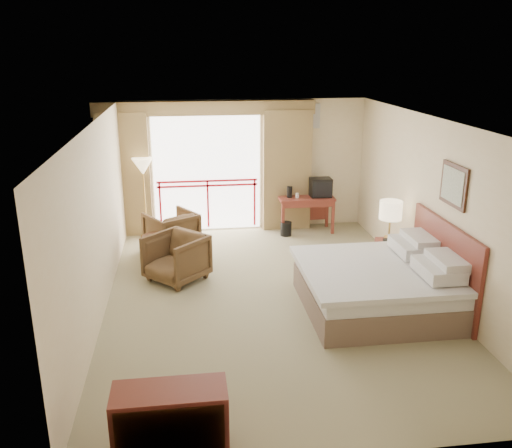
{
  "coord_description": "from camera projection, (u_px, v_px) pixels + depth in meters",
  "views": [
    {
      "loc": [
        -1.25,
        -7.54,
        3.68
      ],
      "look_at": [
        -0.19,
        0.4,
        1.07
      ],
      "focal_mm": 38.0,
      "sensor_mm": 36.0,
      "label": 1
    }
  ],
  "objects": [
    {
      "name": "coffee_maker",
      "position": [
        290.0,
        192.0,
        11.12
      ],
      "size": [
        0.12,
        0.12,
        0.24
      ],
      "primitive_type": "cylinder",
      "rotation": [
        0.0,
        0.0,
        0.09
      ],
      "color": "black",
      "rests_on": "desk"
    },
    {
      "name": "curtain_right",
      "position": [
        287.0,
        170.0,
        11.28
      ],
      "size": [
        1.0,
        0.26,
        2.5
      ],
      "primitive_type": "cube",
      "color": "olive",
      "rests_on": "wall_back"
    },
    {
      "name": "wall_front",
      "position": [
        337.0,
        331.0,
        4.69
      ],
      "size": [
        5.0,
        0.0,
        5.0
      ],
      "primitive_type": "plane",
      "rotation": [
        -1.57,
        0.0,
        0.0
      ],
      "color": "beige",
      "rests_on": "ground"
    },
    {
      "name": "curtain_left",
      "position": [
        125.0,
        175.0,
        10.86
      ],
      "size": [
        1.0,
        0.26,
        2.5
      ],
      "primitive_type": "cube",
      "color": "olive",
      "rests_on": "wall_back"
    },
    {
      "name": "bed",
      "position": [
        379.0,
        285.0,
        7.91
      ],
      "size": [
        2.13,
        2.06,
        0.97
      ],
      "color": "brown",
      "rests_on": "floor"
    },
    {
      "name": "ceiling",
      "position": [
        273.0,
        122.0,
        7.57
      ],
      "size": [
        7.0,
        7.0,
        0.0
      ],
      "primitive_type": "plane",
      "rotation": [
        3.14,
        0.0,
        0.0
      ],
      "color": "white",
      "rests_on": "wall_back"
    },
    {
      "name": "desk",
      "position": [
        305.0,
        204.0,
        11.3
      ],
      "size": [
        1.14,
        0.55,
        0.75
      ],
      "rotation": [
        0.0,
        0.0,
        -0.01
      ],
      "color": "maroon",
      "rests_on": "floor"
    },
    {
      "name": "wall_left",
      "position": [
        98.0,
        221.0,
        7.67
      ],
      "size": [
        0.0,
        7.0,
        7.0
      ],
      "primitive_type": "plane",
      "rotation": [
        1.57,
        0.0,
        1.57
      ],
      "color": "beige",
      "rests_on": "ground"
    },
    {
      "name": "wall_right",
      "position": [
        433.0,
        208.0,
        8.3
      ],
      "size": [
        0.0,
        7.0,
        7.0
      ],
      "primitive_type": "plane",
      "rotation": [
        1.57,
        0.0,
        -1.57
      ],
      "color": "beige",
      "rests_on": "ground"
    },
    {
      "name": "hvac_vent",
      "position": [
        308.0,
        116.0,
        11.11
      ],
      "size": [
        0.5,
        0.04,
        0.5
      ],
      "primitive_type": "cube",
      "color": "silver",
      "rests_on": "wall_back"
    },
    {
      "name": "headboard",
      "position": [
        444.0,
        265.0,
        7.95
      ],
      "size": [
        0.06,
        2.1,
        1.3
      ],
      "primitive_type": "cube",
      "color": "maroon",
      "rests_on": "wall_right"
    },
    {
      "name": "nightstand",
      "position": [
        388.0,
        256.0,
        9.3
      ],
      "size": [
        0.42,
        0.48,
        0.55
      ],
      "primitive_type": "cube",
      "rotation": [
        0.0,
        0.0,
        -0.07
      ],
      "color": "maroon",
      "rests_on": "floor"
    },
    {
      "name": "cup",
      "position": [
        297.0,
        196.0,
        11.12
      ],
      "size": [
        0.09,
        0.09,
        0.1
      ],
      "primitive_type": "cylinder",
      "rotation": [
        0.0,
        0.0,
        -0.27
      ],
      "color": "white",
      "rests_on": "desk"
    },
    {
      "name": "table_lamp",
      "position": [
        391.0,
        211.0,
        9.1
      ],
      "size": [
        0.38,
        0.38,
        0.67
      ],
      "rotation": [
        0.0,
        0.0,
        -0.17
      ],
      "color": "tan",
      "rests_on": "nightstand"
    },
    {
      "name": "side_table",
      "position": [
        156.0,
        245.0,
        9.55
      ],
      "size": [
        0.49,
        0.49,
        0.54
      ],
      "rotation": [
        0.0,
        0.0,
        0.35
      ],
      "color": "black",
      "rests_on": "floor"
    },
    {
      "name": "floor",
      "position": [
        271.0,
        297.0,
        8.4
      ],
      "size": [
        7.0,
        7.0,
        0.0
      ],
      "primitive_type": "plane",
      "color": "gray",
      "rests_on": "ground"
    },
    {
      "name": "armchair_near",
      "position": [
        177.0,
        280.0,
        9.03
      ],
      "size": [
        1.2,
        1.2,
        0.78
      ],
      "primitive_type": "imported",
      "rotation": [
        0.0,
        0.0,
        -0.78
      ],
      "color": "#462E19",
      "rests_on": "floor"
    },
    {
      "name": "framed_art",
      "position": [
        454.0,
        185.0,
        7.58
      ],
      "size": [
        0.04,
        0.72,
        0.6
      ],
      "color": "black",
      "rests_on": "wall_right"
    },
    {
      "name": "armchair_far",
      "position": [
        172.0,
        250.0,
        10.33
      ],
      "size": [
        1.14,
        1.15,
        0.77
      ],
      "primitive_type": "imported",
      "rotation": [
        0.0,
        0.0,
        -2.6
      ],
      "color": "#462E19",
      "rests_on": "floor"
    },
    {
      "name": "wall_back",
      "position": [
        245.0,
        165.0,
        11.28
      ],
      "size": [
        5.0,
        0.0,
        5.0
      ],
      "primitive_type": "plane",
      "rotation": [
        1.57,
        0.0,
        0.0
      ],
      "color": "beige",
      "rests_on": "ground"
    },
    {
      "name": "dresser",
      "position": [
        171.0,
        423.0,
        5.05
      ],
      "size": [
        1.06,
        0.45,
        0.71
      ],
      "rotation": [
        0.0,
        0.0,
        -0.05
      ],
      "color": "maroon",
      "rests_on": "floor"
    },
    {
      "name": "tv",
      "position": [
        321.0,
        187.0,
        11.18
      ],
      "size": [
        0.43,
        0.34,
        0.39
      ],
      "rotation": [
        0.0,
        0.0,
        -0.33
      ],
      "color": "black",
      "rests_on": "desk"
    },
    {
      "name": "floor_lamp",
      "position": [
        143.0,
        170.0,
        10.65
      ],
      "size": [
        0.42,
        0.42,
        1.63
      ],
      "rotation": [
        0.0,
        0.0,
        -0.09
      ],
      "color": "tan",
      "rests_on": "floor"
    },
    {
      "name": "balcony_door",
      "position": [
        207.0,
        174.0,
        11.21
      ],
      "size": [
        2.4,
        0.0,
        2.4
      ],
      "primitive_type": "plane",
      "rotation": [
        1.57,
        0.0,
        0.0
      ],
      "color": "white",
      "rests_on": "wall_back"
    },
    {
      "name": "valance",
      "position": [
        205.0,
        108.0,
        10.7
      ],
      "size": [
        4.4,
        0.22,
        0.28
      ],
      "primitive_type": "cube",
      "color": "olive",
      "rests_on": "wall_back"
    },
    {
      "name": "book",
      "position": [
        156.0,
        236.0,
        9.49
      ],
      "size": [
        0.17,
        0.22,
        0.02
      ],
      "primitive_type": "imported",
      "rotation": [
        0.0,
        0.0,
        -0.03
      ],
      "color": "white",
      "rests_on": "side_table"
    },
    {
      "name": "wastebasket",
      "position": [
        286.0,
        229.0,
        11.12
      ],
      "size": [
        0.29,
        0.29,
        0.29
      ],
      "primitive_type": "cylinder",
      "rotation": [
        0.0,
        0.0,
        -0.3
      ],
      "color": "black",
      "rests_on": "floor"
    },
    {
      "name": "phone",
      "position": [
        390.0,
        242.0,
        9.06
      ],
      "size": [
        0.21,
        0.17,
        0.09
      ],
      "primitive_type": "cube",
      "rotation": [
        0.0,
        0.0,
        0.07
      ],
      "color": "black",
      "rests_on": "nightstand"
    },
    {
      "name": "balcony_railing",
      "position": [
        208.0,
        192.0,
        11.31
      ],
      "size": [
        2.09,
        0.03,
        1.02
      ],
      "color": "#AC0E1C",
      "rests_on": "wall_back"
    }
  ]
}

